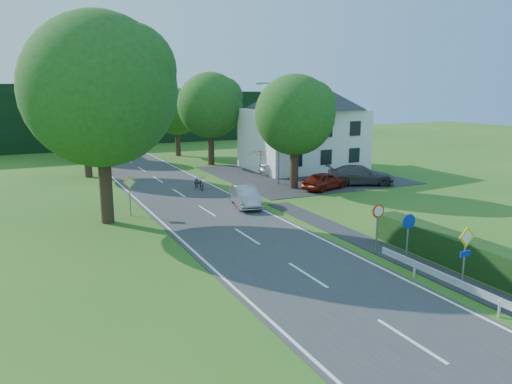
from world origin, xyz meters
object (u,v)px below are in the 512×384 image
motorcycle (199,182)px  parked_car_grey (360,175)px  parked_car_red (324,181)px  parked_car_silver_a (284,167)px  parasol (261,162)px  streetlight (277,128)px  moving_car (246,196)px

motorcycle → parked_car_grey: 12.70m
parked_car_red → parked_car_grey: parked_car_grey is taller
parked_car_grey → parked_car_silver_a: bearing=49.7°
parasol → parked_car_red: bearing=-80.4°
motorcycle → parked_car_red: bearing=-25.8°
motorcycle → parked_car_silver_a: parked_car_silver_a is taller
streetlight → parked_car_red: size_ratio=2.05×
parked_car_red → parasol: 8.21m
parked_car_silver_a → parked_car_grey: (3.27, -6.67, 0.08)m
motorcycle → parasol: bearing=29.3°
moving_car → parasol: 12.19m
streetlight → parasol: streetlight is taller
parked_car_grey → parasol: size_ratio=2.19×
moving_car → motorcycle: bearing=109.7°
parked_car_red → parked_car_silver_a: size_ratio=0.94×
parked_car_silver_a → parasol: 2.04m
moving_car → streetlight: bearing=59.6°
motorcycle → parasol: (7.11, 3.90, 0.57)m
streetlight → parked_car_red: (2.20, -3.50, -3.76)m
motorcycle → parasol: size_ratio=0.81×
motorcycle → parked_car_grey: size_ratio=0.37×
moving_car → parked_car_silver_a: 12.43m
streetlight → motorcycle: streetlight is taller
parked_car_silver_a → parked_car_grey: 7.43m
streetlight → motorcycle: (-6.26, 0.69, -3.91)m
streetlight → parked_car_grey: size_ratio=1.52×
streetlight → parasol: 5.74m
streetlight → parked_car_silver_a: size_ratio=1.91×
parked_car_silver_a → parked_car_grey: parked_car_grey is taller
streetlight → parked_car_grey: streetlight is taller
motorcycle → parked_car_grey: (12.14, -3.72, 0.25)m
parasol → streetlight: bearing=-100.4°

